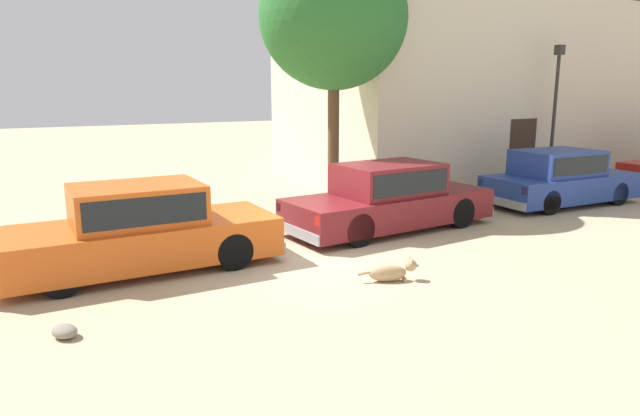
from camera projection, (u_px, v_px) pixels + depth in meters
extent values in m
plane|color=tan|center=(313.00, 261.00, 10.09)|extent=(80.00, 80.00, 0.00)
cube|color=#D15619|center=(142.00, 241.00, 9.54)|extent=(4.48, 1.75, 0.66)
cube|color=#D15619|center=(137.00, 204.00, 9.38)|extent=(2.06, 1.50, 0.65)
cube|color=black|center=(137.00, 203.00, 9.38)|extent=(1.90, 1.52, 0.45)
cube|color=#999BA0|center=(264.00, 238.00, 10.64)|extent=(0.12, 1.71, 0.20)
sphere|color=silver|center=(251.00, 211.00, 11.16)|extent=(0.20, 0.20, 0.20)
sphere|color=silver|center=(280.00, 226.00, 9.98)|extent=(0.20, 0.20, 0.20)
cylinder|color=black|center=(206.00, 231.00, 10.87)|extent=(0.64, 0.20, 0.64)
cylinder|color=black|center=(234.00, 251.00, 9.55)|extent=(0.64, 0.20, 0.64)
cylinder|color=black|center=(53.00, 250.00, 9.60)|extent=(0.64, 0.20, 0.64)
cylinder|color=black|center=(61.00, 276.00, 8.28)|extent=(0.64, 0.20, 0.64)
cube|color=maroon|center=(389.00, 208.00, 12.26)|extent=(4.79, 2.04, 0.63)
cube|color=maroon|center=(388.00, 179.00, 12.10)|extent=(2.25, 1.62, 0.66)
cube|color=black|center=(389.00, 178.00, 12.10)|extent=(2.08, 1.64, 0.46)
cube|color=#999BA0|center=(464.00, 205.00, 13.54)|extent=(0.24, 1.69, 0.20)
cube|color=#999BA0|center=(298.00, 232.00, 11.07)|extent=(0.24, 1.69, 0.20)
sphere|color=silver|center=(445.00, 187.00, 14.04)|extent=(0.20, 0.20, 0.20)
sphere|color=silver|center=(488.00, 196.00, 12.92)|extent=(0.20, 0.20, 0.20)
cube|color=red|center=(279.00, 207.00, 11.60)|extent=(0.05, 0.18, 0.18)
cube|color=red|center=(318.00, 221.00, 10.39)|extent=(0.05, 0.18, 0.18)
cylinder|color=black|center=(414.00, 201.00, 13.66)|extent=(0.68, 0.25, 0.67)
cylinder|color=black|center=(461.00, 213.00, 12.41)|extent=(0.68, 0.25, 0.67)
cylinder|color=black|center=(316.00, 215.00, 12.17)|extent=(0.68, 0.25, 0.67)
cylinder|color=black|center=(358.00, 230.00, 10.92)|extent=(0.68, 0.25, 0.67)
cube|color=navy|center=(561.00, 186.00, 14.87)|extent=(4.25, 1.87, 0.65)
cube|color=navy|center=(557.00, 163.00, 14.65)|extent=(2.15, 1.55, 0.64)
cube|color=black|center=(557.00, 162.00, 14.64)|extent=(1.98, 1.57, 0.45)
cube|color=#999BA0|center=(612.00, 188.00, 15.83)|extent=(0.18, 1.68, 0.20)
cube|color=#999BA0|center=(501.00, 201.00, 14.01)|extent=(0.18, 1.68, 0.20)
sphere|color=silver|center=(593.00, 172.00, 16.36)|extent=(0.20, 0.20, 0.20)
sphere|color=silver|center=(637.00, 179.00, 15.18)|extent=(0.20, 0.20, 0.20)
cube|color=red|center=(481.00, 182.00, 14.57)|extent=(0.05, 0.18, 0.18)
cube|color=red|center=(525.00, 191.00, 13.28)|extent=(0.05, 0.18, 0.18)
cylinder|color=black|center=(570.00, 185.00, 16.12)|extent=(0.61, 0.22, 0.60)
cylinder|color=black|center=(618.00, 194.00, 14.80)|extent=(0.61, 0.22, 0.60)
cylinder|color=black|center=(504.00, 192.00, 15.02)|extent=(0.61, 0.22, 0.60)
cylinder|color=black|center=(549.00, 202.00, 13.70)|extent=(0.61, 0.22, 0.60)
cube|color=red|center=(619.00, 168.00, 16.81)|extent=(0.04, 0.18, 0.18)
cylinder|color=black|center=(636.00, 178.00, 17.34)|extent=(0.61, 0.20, 0.61)
cube|color=beige|center=(501.00, 40.00, 20.55)|extent=(15.38, 6.72, 9.47)
cube|color=#38281E|center=(522.00, 153.00, 17.35)|extent=(1.10, 0.02, 2.10)
cylinder|color=tan|center=(403.00, 277.00, 9.12)|extent=(0.09, 0.11, 0.06)
cylinder|color=tan|center=(405.00, 280.00, 8.99)|extent=(0.09, 0.11, 0.06)
ellipsoid|color=tan|center=(388.00, 273.00, 8.99)|extent=(0.65, 0.42, 0.27)
sphere|color=tan|center=(411.00, 265.00, 9.02)|extent=(0.20, 0.20, 0.20)
cone|color=tan|center=(417.00, 266.00, 9.04)|extent=(0.14, 0.14, 0.11)
cone|color=tan|center=(410.00, 259.00, 9.06)|extent=(0.09, 0.09, 0.09)
cone|color=tan|center=(412.00, 261.00, 8.94)|extent=(0.09, 0.09, 0.09)
cylinder|color=tan|center=(364.00, 273.00, 8.93)|extent=(0.22, 0.12, 0.08)
cylinder|color=#2D2B28|center=(553.00, 123.00, 16.83)|extent=(0.10, 0.10, 3.96)
cube|color=#2D2B28|center=(560.00, 50.00, 16.39)|extent=(0.22, 0.22, 0.28)
sphere|color=silver|center=(560.00, 50.00, 16.39)|extent=(0.18, 0.18, 0.18)
cylinder|color=brown|center=(333.00, 143.00, 14.20)|extent=(0.29, 0.29, 3.33)
ellipsoid|color=#286B2D|center=(334.00, 16.00, 13.56)|extent=(3.68, 3.32, 3.50)
ellipsoid|color=gray|center=(64.00, 331.00, 6.97)|extent=(0.41, 0.45, 0.17)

